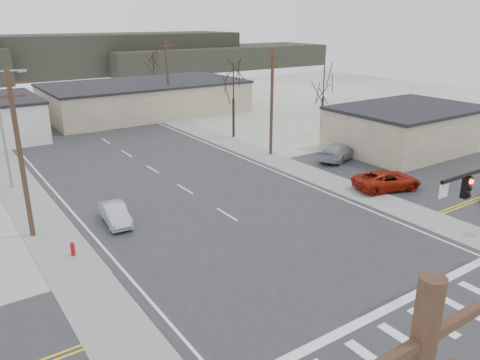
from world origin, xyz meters
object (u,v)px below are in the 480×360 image
object	(u,v)px
sedan_crossing	(115,214)
car_far_a	(121,116)
car_parked_dark_b	(405,147)
fire_hydrant	(73,249)
car_far_b	(13,114)
car_parked_red	(387,180)
car_parked_silver	(339,152)

from	to	relation	value
sedan_crossing	car_far_a	bearing A→B (deg)	74.02
car_far_a	car_parked_dark_b	world-z (taller)	car_far_a
sedan_crossing	car_parked_dark_b	world-z (taller)	car_parked_dark_b
car_far_a	car_parked_dark_b	distance (m)	34.24
fire_hydrant	car_far_b	size ratio (longest dim) A/B	0.21
car_far_a	car_parked_dark_b	xyz separation A→B (m)	(17.42, -29.48, -0.09)
fire_hydrant	car_parked_red	distance (m)	23.22
car_parked_red	car_parked_silver	xyz separation A→B (m)	(2.80, 7.81, 0.03)
sedan_crossing	car_parked_silver	world-z (taller)	car_parked_silver
fire_hydrant	sedan_crossing	xyz separation A→B (m)	(3.53, 2.90, 0.22)
car_parked_red	car_parked_dark_b	bearing A→B (deg)	-43.28
fire_hydrant	car_parked_dark_b	world-z (taller)	car_parked_dark_b
fire_hydrant	car_parked_dark_b	bearing A→B (deg)	4.85
car_parked_red	car_parked_silver	bearing A→B (deg)	-3.45
car_parked_red	car_parked_silver	size ratio (longest dim) A/B	1.01
car_far_a	car_parked_silver	bearing A→B (deg)	132.52
sedan_crossing	car_far_b	world-z (taller)	car_far_b
car_far_b	fire_hydrant	bearing A→B (deg)	-88.96
sedan_crossing	car_far_b	distance (m)	39.13
sedan_crossing	car_parked_dark_b	distance (m)	29.00
car_far_a	car_parked_silver	xyz separation A→B (m)	(10.74, -27.23, 0.01)
sedan_crossing	car_far_a	world-z (taller)	car_far_a
car_far_a	fire_hydrant	bearing A→B (deg)	85.88
fire_hydrant	car_far_b	bearing A→B (deg)	84.40
sedan_crossing	car_far_a	xyz separation A→B (m)	(11.58, 29.33, 0.11)
car_parked_dark_b	fire_hydrant	bearing A→B (deg)	82.41
car_far_b	car_parked_red	world-z (taller)	car_parked_red
sedan_crossing	car_parked_red	xyz separation A→B (m)	(19.52, -5.71, 0.10)
fire_hydrant	car_far_b	xyz separation A→B (m)	(4.12, 42.02, 0.31)
car_far_a	car_far_b	distance (m)	14.72
sedan_crossing	fire_hydrant	bearing A→B (deg)	-135.04
car_far_b	car_far_a	bearing A→B (deg)	-35.04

